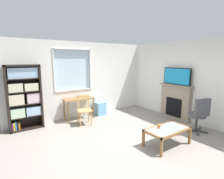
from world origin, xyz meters
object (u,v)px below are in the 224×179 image
at_px(bookshelf, 24,96).
at_px(desk_under_window, 79,102).
at_px(office_chair, 199,113).
at_px(tv, 177,76).
at_px(wooden_chair, 84,110).
at_px(coffee_table, 167,131).
at_px(plastic_drawer_unit, 100,108).
at_px(fireplace, 175,102).
at_px(sippy_cup, 159,126).

relative_size(bookshelf, desk_under_window, 1.87).
bearing_deg(desk_under_window, bookshelf, 176.25).
bearing_deg(office_chair, tv, 66.63).
bearing_deg(wooden_chair, desk_under_window, 83.50).
bearing_deg(coffee_table, tv, 31.79).
distance_m(wooden_chair, coffee_table, 2.56).
distance_m(desk_under_window, coffee_table, 3.03).
relative_size(desk_under_window, wooden_chair, 1.10).
distance_m(plastic_drawer_unit, fireplace, 2.66).
distance_m(desk_under_window, plastic_drawer_unit, 0.91).
relative_size(wooden_chair, sippy_cup, 10.00).
height_order(bookshelf, coffee_table, bookshelf).
bearing_deg(fireplace, plastic_drawer_unit, 136.03).
bearing_deg(sippy_cup, desk_under_window, 106.54).
bearing_deg(fireplace, office_chair, -114.15).
xyz_separation_m(wooden_chair, tv, (2.76, -1.26, 0.98)).
bearing_deg(desk_under_window, tv, -33.33).
relative_size(bookshelf, office_chair, 1.86).
relative_size(office_chair, coffee_table, 0.94).
height_order(plastic_drawer_unit, office_chair, office_chair).
height_order(bookshelf, desk_under_window, bookshelf).
distance_m(bookshelf, fireplace, 4.75).
xyz_separation_m(plastic_drawer_unit, sippy_cup, (-0.02, -2.78, 0.22)).
bearing_deg(desk_under_window, plastic_drawer_unit, 3.46).
relative_size(bookshelf, tv, 1.88).
height_order(bookshelf, plastic_drawer_unit, bookshelf).
relative_size(fireplace, coffee_table, 1.10).
bearing_deg(bookshelf, tv, -23.55).
height_order(desk_under_window, wooden_chair, wooden_chair).
height_order(wooden_chair, sippy_cup, wooden_chair).
relative_size(fireplace, tv, 1.18).
bearing_deg(tv, sippy_cup, -153.31).
distance_m(desk_under_window, wooden_chair, 0.54).
bearing_deg(tv, bookshelf, 156.45).
bearing_deg(plastic_drawer_unit, coffee_table, -87.65).
distance_m(desk_under_window, sippy_cup, 2.85).
relative_size(desk_under_window, tv, 1.01).
xyz_separation_m(desk_under_window, tv, (2.70, -1.78, 0.84)).
distance_m(plastic_drawer_unit, office_chair, 3.27).
xyz_separation_m(bookshelf, coffee_table, (2.57, -2.97, -0.63)).
distance_m(fireplace, tv, 0.86).
bearing_deg(tv, plastic_drawer_unit, 135.76).
xyz_separation_m(desk_under_window, coffee_table, (0.95, -2.87, -0.25)).
height_order(office_chair, coffee_table, office_chair).
xyz_separation_m(desk_under_window, sippy_cup, (0.81, -2.73, -0.15)).
xyz_separation_m(wooden_chair, office_chair, (2.28, -2.37, 0.09)).
distance_m(tv, coffee_table, 2.34).
height_order(fireplace, coffee_table, fireplace).
bearing_deg(bookshelf, office_chair, -37.89).
relative_size(bookshelf, fireplace, 1.59).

